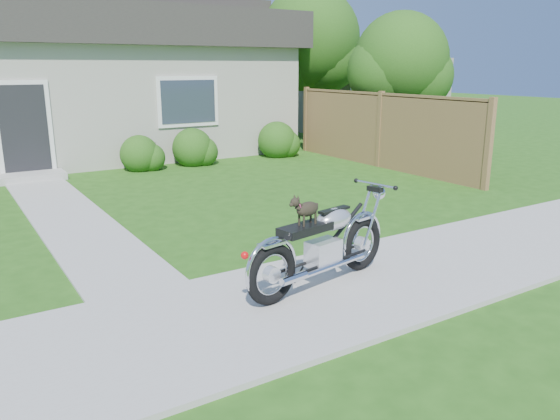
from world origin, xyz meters
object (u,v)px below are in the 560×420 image
object	(u,v)px
house	(62,79)
tree_far	(314,44)
tree_near	(406,64)
potted_plant_right	(151,155)
fence	(380,130)
motorcycle_with_dog	(323,244)

from	to	relation	value
house	tree_far	distance (m)	7.83
tree_near	potted_plant_right	bearing A→B (deg)	164.54
fence	tree_near	size ratio (longest dim) A/B	1.67
tree_far	house	bearing A→B (deg)	168.77
fence	potted_plant_right	xyz separation A→B (m)	(-5.04, 2.80, -0.60)
tree_far	potted_plant_right	distance (m)	7.23
house	tree_far	bearing A→B (deg)	-11.23
potted_plant_right	motorcycle_with_dog	distance (m)	8.45
house	tree_far	world-z (taller)	tree_far
tree_near	tree_far	xyz separation A→B (m)	(-0.40, 3.80, 0.66)
tree_near	tree_far	bearing A→B (deg)	95.93
potted_plant_right	motorcycle_with_dog	bearing A→B (deg)	-96.14
fence	tree_far	distance (m)	5.41
tree_near	motorcycle_with_dog	xyz separation A→B (m)	(-7.65, -6.54, -2.00)
house	potted_plant_right	bearing A→B (deg)	-69.92
tree_far	potted_plant_right	size ratio (longest dim) A/B	7.32
fence	tree_far	size ratio (longest dim) A/B	1.33
fence	tree_near	xyz separation A→B (m)	(1.71, 0.93, 1.60)
potted_plant_right	tree_near	bearing A→B (deg)	-15.46
fence	potted_plant_right	size ratio (longest dim) A/B	9.71
house	potted_plant_right	distance (m)	4.09
tree_far	fence	bearing A→B (deg)	-105.49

